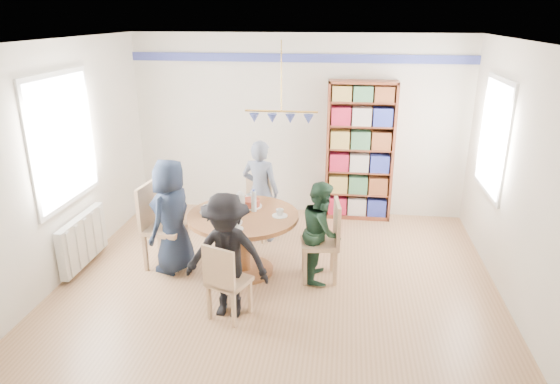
% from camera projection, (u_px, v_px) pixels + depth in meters
% --- Properties ---
extents(ground, '(5.00, 5.00, 0.00)m').
position_uv_depth(ground, '(275.00, 291.00, 5.63)').
color(ground, '#A67E57').
extents(room_shell, '(5.00, 5.00, 5.00)m').
position_uv_depth(room_shell, '(263.00, 130.00, 5.91)').
color(room_shell, white).
rests_on(room_shell, ground).
extents(radiator, '(0.12, 1.00, 0.60)m').
position_uv_depth(radiator, '(83.00, 240.00, 6.09)').
color(radiator, silver).
rests_on(radiator, ground).
extents(dining_table, '(1.30, 1.30, 0.75)m').
position_uv_depth(dining_table, '(244.00, 229.00, 5.88)').
color(dining_table, brown).
rests_on(dining_table, ground).
extents(chair_left, '(0.51, 0.51, 1.05)m').
position_uv_depth(chair_left, '(158.00, 222.00, 6.04)').
color(chair_left, tan).
rests_on(chair_left, ground).
extents(chair_right, '(0.48, 0.48, 0.96)m').
position_uv_depth(chair_right, '(327.00, 237.00, 5.74)').
color(chair_right, tan).
rests_on(chair_right, ground).
extents(chair_far, '(0.43, 0.43, 0.84)m').
position_uv_depth(chair_far, '(257.00, 205.00, 6.88)').
color(chair_far, tan).
rests_on(chair_far, ground).
extents(chair_near, '(0.48, 0.48, 0.84)m').
position_uv_depth(chair_near, '(225.00, 279.00, 4.97)').
color(chair_near, tan).
rests_on(chair_near, ground).
extents(person_left, '(0.61, 0.77, 1.39)m').
position_uv_depth(person_left, '(172.00, 216.00, 5.90)').
color(person_left, '#182236').
rests_on(person_left, ground).
extents(person_right, '(0.48, 0.60, 1.19)m').
position_uv_depth(person_right, '(322.00, 231.00, 5.74)').
color(person_right, '#1C3827').
rests_on(person_right, ground).
extents(person_far, '(0.57, 0.44, 1.40)m').
position_uv_depth(person_far, '(260.00, 191.00, 6.71)').
color(person_far, gray).
rests_on(person_far, ground).
extents(person_near, '(0.89, 0.54, 1.33)m').
position_uv_depth(person_near, '(227.00, 256.00, 4.99)').
color(person_near, black).
rests_on(person_near, ground).
extents(bookshelf, '(0.98, 0.30, 2.07)m').
position_uv_depth(bookshelf, '(360.00, 153.00, 7.35)').
color(bookshelf, brown).
rests_on(bookshelf, ground).
extents(tableware, '(1.04, 1.04, 0.27)m').
position_uv_depth(tableware, '(242.00, 209.00, 5.82)').
color(tableware, white).
rests_on(tableware, dining_table).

